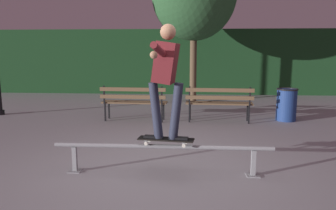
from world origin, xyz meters
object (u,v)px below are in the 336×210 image
Objects in this scene: skateboarder at (166,72)px; trash_can at (287,104)px; park_bench_left_center at (219,100)px; park_bench_leftmost at (134,100)px; grind_rail at (162,151)px; skateboard at (166,139)px.

skateboarder is 1.95× the size of trash_can.
trash_can is at bearing 11.28° from park_bench_left_center.
trash_can is (2.71, 3.73, -1.02)m from skateboarder.
park_bench_leftmost is at bearing -174.88° from trash_can.
park_bench_left_center reaches higher than grind_rail.
park_bench_left_center is at bearing -168.72° from trash_can.
park_bench_left_center reaches higher than trash_can.
park_bench_leftmost is at bearing 107.02° from skateboarder.
park_bench_left_center is (1.08, 3.40, 0.20)m from grind_rail.
skateboard is at bearing 0.00° from grind_rail.
trash_can is (2.71, 3.73, -0.09)m from skateboard.
trash_can is at bearing 54.01° from skateboard.
skateboard is 3.55m from park_bench_left_center.
park_bench_leftmost is at bearing 106.98° from skateboard.
skateboard is 3.55m from park_bench_leftmost.
grind_rail is 0.17m from skateboard.
grind_rail is at bearing -126.48° from trash_can.
park_bench_leftmost is at bearing 180.00° from park_bench_left_center.
grind_rail is 1.91× the size of park_bench_leftmost.
park_bench_leftmost is (-1.04, 3.40, -0.90)m from skateboarder.
skateboarder is (0.05, -0.00, 1.10)m from grind_rail.
skateboard is 4.62m from trash_can.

